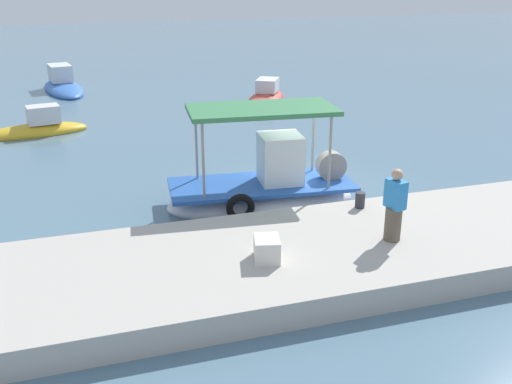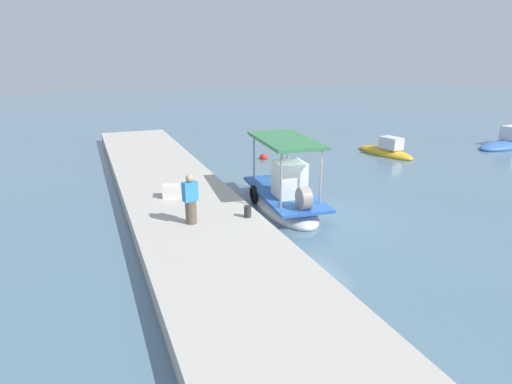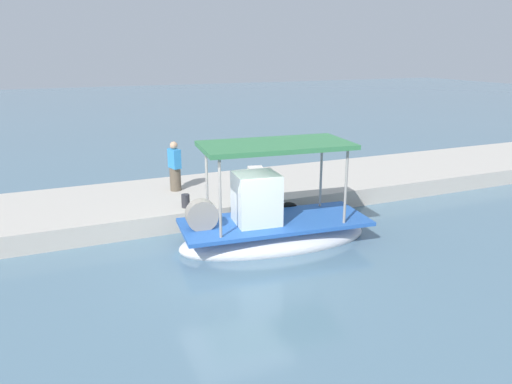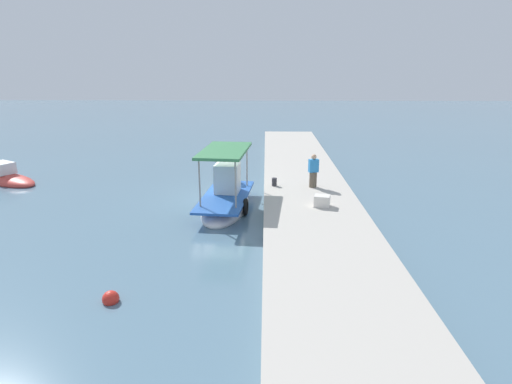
{
  "view_description": "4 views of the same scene",
  "coord_description": "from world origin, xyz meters",
  "px_view_note": "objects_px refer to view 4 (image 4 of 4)",
  "views": [
    {
      "loc": [
        -5.94,
        -14.61,
        6.04
      ],
      "look_at": [
        -2.11,
        -2.38,
        1.13
      ],
      "focal_mm": 40.95,
      "sensor_mm": 36.0,
      "label": 1
    },
    {
      "loc": [
        12.92,
        -7.44,
        5.72
      ],
      "look_at": [
        -0.99,
        -1.87,
        0.91
      ],
      "focal_mm": 30.28,
      "sensor_mm": 36.0,
      "label": 2
    },
    {
      "loc": [
        3.8,
        10.29,
        4.99
      ],
      "look_at": [
        -1.59,
        -2.32,
        0.91
      ],
      "focal_mm": 33.85,
      "sensor_mm": 36.0,
      "label": 3
    },
    {
      "loc": [
        -19.06,
        -2.31,
        6.16
      ],
      "look_at": [
        -1.66,
        -1.9,
        0.89
      ],
      "focal_mm": 29.26,
      "sensor_mm": 36.0,
      "label": 4
    }
  ],
  "objects_px": {
    "fisherman_near_bollard": "(313,172)",
    "marker_buoy": "(111,299)",
    "main_fishing_boat": "(226,198)",
    "mooring_bollard": "(274,182)",
    "cargo_crate": "(322,201)",
    "moored_boat_near": "(7,179)"
  },
  "relations": [
    {
      "from": "fisherman_near_bollard",
      "to": "marker_buoy",
      "type": "bearing_deg",
      "value": 145.56
    },
    {
      "from": "fisherman_near_bollard",
      "to": "cargo_crate",
      "type": "height_order",
      "value": "fisherman_near_bollard"
    },
    {
      "from": "fisherman_near_bollard",
      "to": "mooring_bollard",
      "type": "height_order",
      "value": "fisherman_near_bollard"
    },
    {
      "from": "marker_buoy",
      "to": "main_fishing_boat",
      "type": "bearing_deg",
      "value": -17.16
    },
    {
      "from": "main_fishing_boat",
      "to": "fisherman_near_bollard",
      "type": "height_order",
      "value": "main_fishing_boat"
    },
    {
      "from": "moored_boat_near",
      "to": "fisherman_near_bollard",
      "type": "bearing_deg",
      "value": -98.99
    },
    {
      "from": "main_fishing_boat",
      "to": "mooring_bollard",
      "type": "xyz_separation_m",
      "value": [
        1.73,
        -2.19,
        0.29
      ]
    },
    {
      "from": "fisherman_near_bollard",
      "to": "marker_buoy",
      "type": "height_order",
      "value": "fisherman_near_bollard"
    },
    {
      "from": "marker_buoy",
      "to": "moored_boat_near",
      "type": "height_order",
      "value": "moored_boat_near"
    },
    {
      "from": "fisherman_near_bollard",
      "to": "cargo_crate",
      "type": "relative_size",
      "value": 2.55
    },
    {
      "from": "mooring_bollard",
      "to": "cargo_crate",
      "type": "relative_size",
      "value": 0.62
    },
    {
      "from": "mooring_bollard",
      "to": "cargo_crate",
      "type": "bearing_deg",
      "value": -147.72
    },
    {
      "from": "marker_buoy",
      "to": "moored_boat_near",
      "type": "bearing_deg",
      "value": 40.0
    },
    {
      "from": "mooring_bollard",
      "to": "marker_buoy",
      "type": "height_order",
      "value": "mooring_bollard"
    },
    {
      "from": "main_fishing_boat",
      "to": "mooring_bollard",
      "type": "distance_m",
      "value": 2.8
    },
    {
      "from": "main_fishing_boat",
      "to": "mooring_bollard",
      "type": "relative_size",
      "value": 13.58
    },
    {
      "from": "cargo_crate",
      "to": "marker_buoy",
      "type": "xyz_separation_m",
      "value": [
        -6.57,
        6.54,
        -0.71
      ]
    },
    {
      "from": "fisherman_near_bollard",
      "to": "marker_buoy",
      "type": "xyz_separation_m",
      "value": [
        -9.43,
        6.47,
        -1.21
      ]
    },
    {
      "from": "marker_buoy",
      "to": "moored_boat_near",
      "type": "distance_m",
      "value": 15.74
    },
    {
      "from": "mooring_bollard",
      "to": "moored_boat_near",
      "type": "distance_m",
      "value": 14.95
    },
    {
      "from": "cargo_crate",
      "to": "marker_buoy",
      "type": "bearing_deg",
      "value": 135.12
    },
    {
      "from": "main_fishing_boat",
      "to": "fisherman_near_bollard",
      "type": "bearing_deg",
      "value": -68.92
    }
  ]
}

